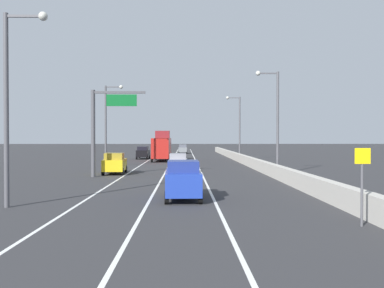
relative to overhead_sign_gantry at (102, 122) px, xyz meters
name	(u,v)px	position (x,y,z in m)	size (l,w,h in m)	color
ground_plane	(185,159)	(7.26, 30.27, -4.73)	(320.00, 320.00, 0.00)	#2D2D30
lane_stripe_left	(145,162)	(1.76, 21.27, -4.73)	(0.16, 130.00, 0.00)	silver
lane_stripe_center	(171,162)	(5.26, 21.27, -4.73)	(0.16, 130.00, 0.00)	silver
lane_stripe_right	(196,162)	(8.76, 21.27, -4.73)	(0.16, 130.00, 0.00)	silver
jersey_barrier_right	(260,166)	(14.83, 6.27, -4.18)	(0.60, 120.00, 1.10)	#B2ADA3
overhead_sign_gantry	(102,122)	(0.00, 0.00, 0.00)	(4.68, 0.36, 7.50)	#47474C
speed_advisory_sign	(362,180)	(13.93, -20.73, -2.96)	(0.60, 0.11, 3.00)	#4C4C51
lamp_post_right_second	(275,115)	(15.39, 2.01, 0.76)	(2.14, 0.44, 9.49)	#4C4C51
lamp_post_right_third	(238,123)	(15.01, 26.06, 0.76)	(2.14, 0.44, 9.49)	#4C4C51
lamp_post_left_near	(12,95)	(-1.22, -16.04, 0.76)	(2.14, 0.44, 9.49)	#4C4C51
lamp_post_left_mid	(108,120)	(-1.77, 12.82, 0.76)	(2.14, 0.44, 9.49)	#4C4C51
car_silver_0	(178,163)	(6.52, 4.31, -3.79)	(1.85, 4.52, 1.88)	#B7B7BC
car_gray_1	(183,149)	(6.75, 53.96, -3.77)	(1.87, 4.27, 1.91)	slate
car_yellow_2	(115,163)	(0.62, 2.98, -3.75)	(2.08, 4.19, 1.97)	gold
car_black_3	(143,153)	(0.55, 30.84, -3.73)	(1.93, 4.42, 2.00)	black
car_blue_4	(183,180)	(7.06, -13.38, -3.66)	(2.06, 4.59, 2.15)	#1E389E
box_truck	(162,147)	(3.81, 25.39, -2.71)	(2.53, 8.89, 4.40)	#A51E19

